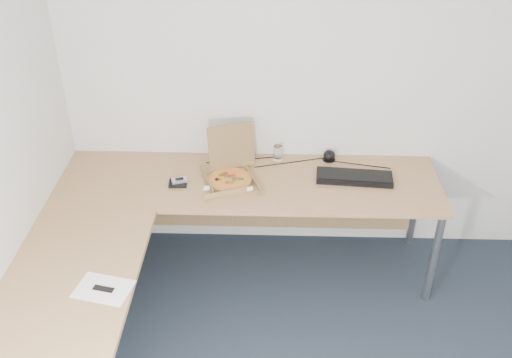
{
  "coord_description": "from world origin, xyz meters",
  "views": [
    {
      "loc": [
        -0.35,
        -1.79,
        2.81
      ],
      "look_at": [
        -0.45,
        1.28,
        0.82
      ],
      "focal_mm": 40.86,
      "sensor_mm": 36.0,
      "label": 1
    }
  ],
  "objects_px": {
    "pizza_box": "(230,176)",
    "desk": "(192,222)",
    "drinking_glass": "(278,153)",
    "keyboard": "(354,177)",
    "wallet": "(178,183)"
  },
  "relations": [
    {
      "from": "desk",
      "to": "keyboard",
      "type": "bearing_deg",
      "value": 24.41
    },
    {
      "from": "wallet",
      "to": "desk",
      "type": "bearing_deg",
      "value": -73.4
    },
    {
      "from": "drinking_glass",
      "to": "desk",
      "type": "bearing_deg",
      "value": -126.38
    },
    {
      "from": "keyboard",
      "to": "pizza_box",
      "type": "bearing_deg",
      "value": -171.89
    },
    {
      "from": "desk",
      "to": "keyboard",
      "type": "distance_m",
      "value": 1.12
    },
    {
      "from": "drinking_glass",
      "to": "pizza_box",
      "type": "bearing_deg",
      "value": -137.8
    },
    {
      "from": "keyboard",
      "to": "wallet",
      "type": "height_order",
      "value": "keyboard"
    },
    {
      "from": "wallet",
      "to": "keyboard",
      "type": "bearing_deg",
      "value": 1.19
    },
    {
      "from": "pizza_box",
      "to": "wallet",
      "type": "relative_size",
      "value": 3.17
    },
    {
      "from": "pizza_box",
      "to": "desk",
      "type": "bearing_deg",
      "value": -137.01
    },
    {
      "from": "pizza_box",
      "to": "drinking_glass",
      "type": "xyz_separation_m",
      "value": [
        0.31,
        0.28,
        0.02
      ]
    },
    {
      "from": "desk",
      "to": "wallet",
      "type": "relative_size",
      "value": 21.69
    },
    {
      "from": "pizza_box",
      "to": "drinking_glass",
      "type": "distance_m",
      "value": 0.42
    },
    {
      "from": "drinking_glass",
      "to": "keyboard",
      "type": "distance_m",
      "value": 0.56
    },
    {
      "from": "desk",
      "to": "drinking_glass",
      "type": "relative_size",
      "value": 23.29
    }
  ]
}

